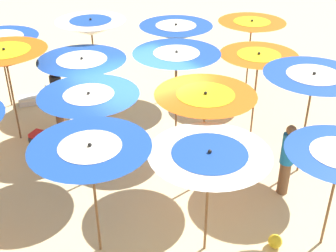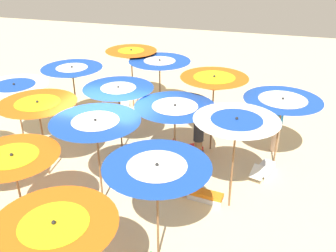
{
  "view_description": "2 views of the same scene",
  "coord_description": "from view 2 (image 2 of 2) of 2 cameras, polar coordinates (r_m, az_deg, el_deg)",
  "views": [
    {
      "loc": [
        -8.07,
        4.72,
        6.26
      ],
      "look_at": [
        -1.35,
        0.1,
        1.55
      ],
      "focal_mm": 47.87,
      "sensor_mm": 36.0,
      "label": 1
    },
    {
      "loc": [
        4.22,
        -8.65,
        6.3
      ],
      "look_at": [
        1.45,
        1.04,
        1.22
      ],
      "focal_mm": 40.79,
      "sensor_mm": 36.0,
      "label": 2
    }
  ],
  "objects": [
    {
      "name": "beach_umbrella_7",
      "position": [
        11.67,
        6.88,
        6.32
      ],
      "size": [
        2.07,
        2.07,
        2.53
      ],
      "color": "brown",
      "rests_on": "ground"
    },
    {
      "name": "beachgoer_0",
      "position": [
        11.26,
        4.58,
        -1.62
      ],
      "size": [
        0.3,
        0.3,
        1.83
      ],
      "rotation": [
        0.0,
        0.0,
        2.68
      ],
      "color": "brown",
      "rests_on": "ground"
    },
    {
      "name": "beach_umbrella_1",
      "position": [
        7.55,
        -1.63,
        -7.31
      ],
      "size": [
        2.16,
        2.16,
        2.35
      ],
      "color": "brown",
      "rests_on": "ground"
    },
    {
      "name": "beach_umbrella_14",
      "position": [
        13.36,
        -14.09,
        7.71
      ],
      "size": [
        2.05,
        2.05,
        2.37
      ],
      "color": "brown",
      "rests_on": "ground"
    },
    {
      "name": "ground",
      "position": [
        11.51,
        -8.46,
        -6.9
      ],
      "size": [
        38.27,
        38.27,
        0.04
      ],
      "primitive_type": "cube",
      "color": "beige"
    },
    {
      "name": "beach_umbrella_2",
      "position": [
        9.03,
        10.12,
        -0.23
      ],
      "size": [
        2.03,
        2.03,
        2.55
      ],
      "color": "brown",
      "rests_on": "ground"
    },
    {
      "name": "beachgoer_2",
      "position": [
        12.46,
        16.04,
        0.26
      ],
      "size": [
        0.3,
        0.3,
        1.83
      ],
      "rotation": [
        0.0,
        0.0,
        2.72
      ],
      "color": "beige",
      "rests_on": "ground"
    },
    {
      "name": "beach_umbrella_10",
      "position": [
        11.73,
        -7.37,
        4.72
      ],
      "size": [
        2.15,
        2.15,
        2.22
      ],
      "color": "brown",
      "rests_on": "ground"
    },
    {
      "name": "lounger_4",
      "position": [
        12.19,
        2.75,
        -3.34
      ],
      "size": [
        1.19,
        0.95,
        0.53
      ],
      "rotation": [
        0.0,
        0.0,
        6.86
      ],
      "color": "#333338",
      "rests_on": "ground"
    },
    {
      "name": "beach_umbrella_13",
      "position": [
        12.73,
        -21.92,
        5.01
      ],
      "size": [
        2.08,
        2.08,
        2.23
      ],
      "color": "brown",
      "rests_on": "ground"
    },
    {
      "name": "lounger_2",
      "position": [
        11.91,
        -5.33,
        -4.27
      ],
      "size": [
        0.91,
        1.27,
        0.51
      ],
      "rotation": [
        0.0,
        0.0,
        8.37
      ],
      "color": "#333338",
      "rests_on": "ground"
    },
    {
      "name": "beach_umbrella_5",
      "position": [
        9.27,
        -10.71,
        -0.28
      ],
      "size": [
        2.18,
        2.18,
        2.41
      ],
      "color": "brown",
      "rests_on": "ground"
    },
    {
      "name": "beach_umbrella_4",
      "position": [
        8.54,
        -22.14,
        -5.13
      ],
      "size": [
        1.97,
        1.97,
        2.31
      ],
      "color": "brown",
      "rests_on": "ground"
    },
    {
      "name": "lounger_3",
      "position": [
        11.49,
        14.08,
        -6.27
      ],
      "size": [
        0.72,
        1.26,
        0.52
      ],
      "rotation": [
        0.0,
        0.0,
        7.55
      ],
      "color": "silver",
      "rests_on": "ground"
    },
    {
      "name": "lounger_5",
      "position": [
        10.25,
        5.08,
        -9.81
      ],
      "size": [
        1.25,
        0.47,
        0.71
      ],
      "rotation": [
        0.0,
        0.0,
        6.15
      ],
      "color": "silver",
      "rests_on": "ground"
    },
    {
      "name": "beach_umbrella_9",
      "position": [
        10.89,
        -18.8,
        2.38
      ],
      "size": [
        2.11,
        2.11,
        2.33
      ],
      "color": "brown",
      "rests_on": "ground"
    },
    {
      "name": "lounger_1",
      "position": [
        15.54,
        -7.77,
        3.39
      ],
      "size": [
        0.99,
        1.04,
        0.64
      ],
      "rotation": [
        0.0,
        0.0,
        7.11
      ],
      "color": "silver",
      "rests_on": "ground"
    },
    {
      "name": "beach_umbrella_11",
      "position": [
        13.96,
        -1.25,
        9.13
      ],
      "size": [
        2.24,
        2.24,
        2.29
      ],
      "color": "brown",
      "rests_on": "ground"
    },
    {
      "name": "beach_umbrella_6",
      "position": [
        10.45,
        1.05,
        2.23
      ],
      "size": [
        2.23,
        2.23,
        2.19
      ],
      "color": "brown",
      "rests_on": "ground"
    },
    {
      "name": "beach_umbrella_3",
      "position": [
        11.3,
        16.64,
        2.85
      ],
      "size": [
        2.21,
        2.21,
        2.21
      ],
      "color": "brown",
      "rests_on": "ground"
    },
    {
      "name": "beach_umbrella_0",
      "position": [
        6.43,
        -16.5,
        -14.97
      ],
      "size": [
        2.02,
        2.02,
        2.37
      ],
      "color": "brown",
      "rests_on": "ground"
    },
    {
      "name": "beach_umbrella_15",
      "position": [
        14.98,
        -5.5,
        10.56
      ],
      "size": [
        1.98,
        1.98,
        2.39
      ],
      "color": "brown",
      "rests_on": "ground"
    }
  ]
}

